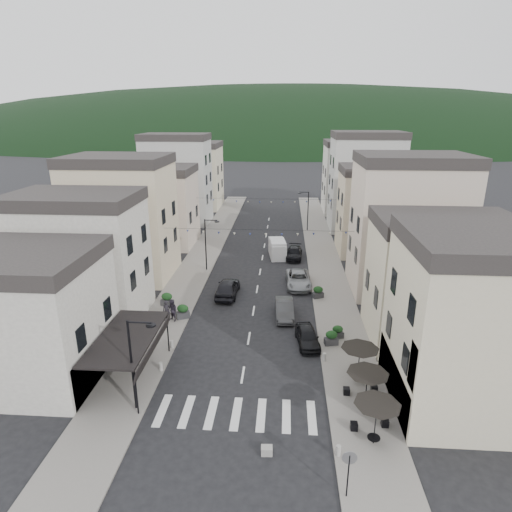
{
  "coord_description": "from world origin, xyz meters",
  "views": [
    {
      "loc": [
        2.64,
        -19.08,
        17.15
      ],
      "look_at": [
        -0.13,
        21.21,
        3.5
      ],
      "focal_mm": 30.0,
      "sensor_mm": 36.0,
      "label": 1
    }
  ],
  "objects_px": {
    "pedestrian_b": "(172,311)",
    "parked_car_e": "(227,288)",
    "parked_car_c": "(298,279)",
    "delivery_van": "(277,248)",
    "pedestrian_a": "(167,311)",
    "parked_car_b": "(284,309)",
    "parked_car_d": "(294,253)",
    "parked_car_a": "(307,337)"
  },
  "relations": [
    {
      "from": "pedestrian_b",
      "to": "pedestrian_a",
      "type": "bearing_deg",
      "value": -141.41
    },
    {
      "from": "parked_car_d",
      "to": "delivery_van",
      "type": "xyz_separation_m",
      "value": [
        -2.1,
        0.61,
        0.42
      ]
    },
    {
      "from": "pedestrian_b",
      "to": "delivery_van",
      "type": "bearing_deg",
      "value": 99.74
    },
    {
      "from": "parked_car_a",
      "to": "pedestrian_b",
      "type": "bearing_deg",
      "value": 158.08
    },
    {
      "from": "parked_car_a",
      "to": "pedestrian_a",
      "type": "distance_m",
      "value": 12.17
    },
    {
      "from": "parked_car_c",
      "to": "pedestrian_b",
      "type": "height_order",
      "value": "pedestrian_b"
    },
    {
      "from": "parked_car_d",
      "to": "pedestrian_a",
      "type": "bearing_deg",
      "value": -118.03
    },
    {
      "from": "delivery_van",
      "to": "pedestrian_a",
      "type": "height_order",
      "value": "delivery_van"
    },
    {
      "from": "parked_car_c",
      "to": "parked_car_d",
      "type": "height_order",
      "value": "parked_car_c"
    },
    {
      "from": "parked_car_c",
      "to": "pedestrian_b",
      "type": "bearing_deg",
      "value": -143.67
    },
    {
      "from": "parked_car_b",
      "to": "pedestrian_b",
      "type": "distance_m",
      "value": 9.7
    },
    {
      "from": "parked_car_c",
      "to": "pedestrian_b",
      "type": "relative_size",
      "value": 2.78
    },
    {
      "from": "parked_car_e",
      "to": "pedestrian_a",
      "type": "bearing_deg",
      "value": 55.44
    },
    {
      "from": "delivery_van",
      "to": "pedestrian_b",
      "type": "relative_size",
      "value": 2.49
    },
    {
      "from": "pedestrian_a",
      "to": "pedestrian_b",
      "type": "height_order",
      "value": "pedestrian_b"
    },
    {
      "from": "parked_car_a",
      "to": "delivery_van",
      "type": "height_order",
      "value": "delivery_van"
    },
    {
      "from": "parked_car_e",
      "to": "pedestrian_b",
      "type": "bearing_deg",
      "value": 58.44
    },
    {
      "from": "delivery_van",
      "to": "parked_car_c",
      "type": "bearing_deg",
      "value": -83.29
    },
    {
      "from": "parked_car_e",
      "to": "parked_car_a",
      "type": "bearing_deg",
      "value": 131.98
    },
    {
      "from": "parked_car_a",
      "to": "pedestrian_b",
      "type": "xyz_separation_m",
      "value": [
        -11.33,
        2.9,
        0.41
      ]
    },
    {
      "from": "parked_car_c",
      "to": "parked_car_d",
      "type": "xyz_separation_m",
      "value": [
        -0.28,
        8.86,
        -0.08
      ]
    },
    {
      "from": "parked_car_d",
      "to": "pedestrian_a",
      "type": "relative_size",
      "value": 2.45
    },
    {
      "from": "parked_car_a",
      "to": "parked_car_d",
      "type": "relative_size",
      "value": 0.87
    },
    {
      "from": "pedestrian_a",
      "to": "parked_car_e",
      "type": "bearing_deg",
      "value": 34.39
    },
    {
      "from": "parked_car_c",
      "to": "pedestrian_b",
      "type": "distance_m",
      "value": 14.05
    },
    {
      "from": "parked_car_e",
      "to": "delivery_van",
      "type": "bearing_deg",
      "value": -108.43
    },
    {
      "from": "parked_car_d",
      "to": "pedestrian_b",
      "type": "xyz_separation_m",
      "value": [
        -10.65,
        -17.68,
        0.42
      ]
    },
    {
      "from": "pedestrian_b",
      "to": "parked_car_e",
      "type": "bearing_deg",
      "value": 91.2
    },
    {
      "from": "parked_car_d",
      "to": "pedestrian_b",
      "type": "height_order",
      "value": "pedestrian_b"
    },
    {
      "from": "delivery_van",
      "to": "parked_car_a",
      "type": "bearing_deg",
      "value": -89.93
    },
    {
      "from": "parked_car_b",
      "to": "pedestrian_b",
      "type": "bearing_deg",
      "value": -172.58
    },
    {
      "from": "delivery_van",
      "to": "parked_car_b",
      "type": "bearing_deg",
      "value": -94.01
    },
    {
      "from": "parked_car_b",
      "to": "parked_car_d",
      "type": "relative_size",
      "value": 0.96
    },
    {
      "from": "pedestrian_a",
      "to": "delivery_van",
      "type": "bearing_deg",
      "value": 44.72
    },
    {
      "from": "parked_car_b",
      "to": "delivery_van",
      "type": "xyz_separation_m",
      "value": [
        -0.99,
        16.55,
        0.36
      ]
    },
    {
      "from": "parked_car_b",
      "to": "parked_car_c",
      "type": "distance_m",
      "value": 7.22
    },
    {
      "from": "parked_car_a",
      "to": "parked_car_b",
      "type": "xyz_separation_m",
      "value": [
        -1.8,
        4.65,
        0.05
      ]
    },
    {
      "from": "parked_car_e",
      "to": "pedestrian_a",
      "type": "xyz_separation_m",
      "value": [
        -4.42,
        -5.96,
        0.21
      ]
    },
    {
      "from": "parked_car_d",
      "to": "pedestrian_b",
      "type": "distance_m",
      "value": 20.65
    },
    {
      "from": "parked_car_c",
      "to": "parked_car_d",
      "type": "bearing_deg",
      "value": 89.24
    },
    {
      "from": "parked_car_a",
      "to": "parked_car_d",
      "type": "xyz_separation_m",
      "value": [
        -0.69,
        20.59,
        -0.01
      ]
    },
    {
      "from": "parked_car_d",
      "to": "parked_car_e",
      "type": "bearing_deg",
      "value": -115.61
    }
  ]
}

